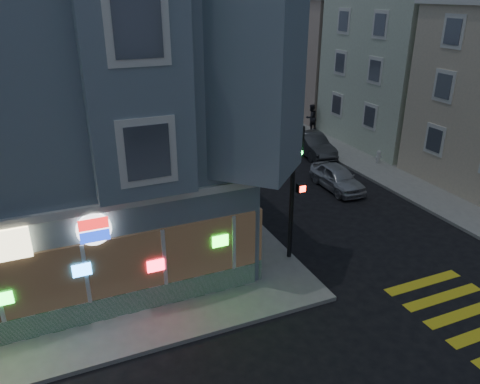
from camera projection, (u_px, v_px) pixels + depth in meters
ground at (287, 366)px, 13.22m from camera, size 120.00×120.00×0.00m
sidewalk_ne at (392, 111)px, 40.94m from camera, size 24.00×42.00×0.15m
corner_building at (19, 102)px, 17.99m from camera, size 14.60×14.60×11.40m
row_house_b at (430, 60)px, 31.65m from camera, size 12.00×8.60×10.50m
row_house_c at (350, 56)px, 39.54m from camera, size 12.00×8.60×9.00m
row_house_d at (298, 38)px, 46.83m from camera, size 12.00×8.60×10.50m
utility_pole at (277, 61)px, 35.91m from camera, size 2.20×0.30×9.00m
street_tree_near at (248, 62)px, 41.38m from camera, size 3.00×3.00×5.30m
street_tree_far at (216, 52)px, 48.13m from camera, size 3.00×3.00×5.30m
pedestrian_a at (311, 117)px, 34.57m from camera, size 1.07×0.91×1.94m
pedestrian_b at (297, 124)px, 33.62m from camera, size 0.99×0.65×1.57m
parked_car_a at (337, 177)px, 24.77m from camera, size 1.64×3.84×1.29m
parked_car_b at (312, 144)px, 29.90m from camera, size 1.79×4.39×1.41m
parked_car_c at (239, 119)px, 35.87m from camera, size 2.31×5.00×1.42m
parked_car_d at (238, 102)px, 41.01m from camera, size 3.15×5.68×1.50m
traffic_signal at (295, 171)px, 16.85m from camera, size 0.62×0.60×5.36m
fire_hydrant at (379, 156)px, 28.17m from camera, size 0.46×0.27×0.80m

